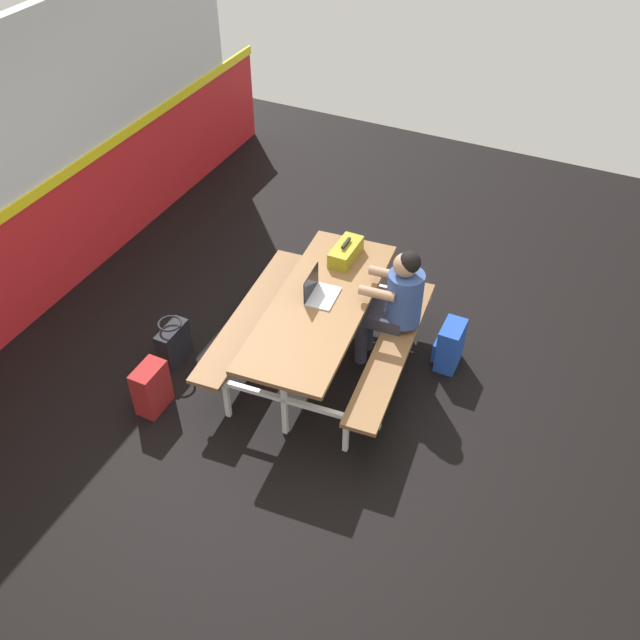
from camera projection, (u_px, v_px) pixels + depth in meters
The scene contains 9 objects.
ground_plane at pixel (303, 392), 5.94m from camera, with size 10.00×10.00×0.02m, color black.
accent_backdrop at pixel (13, 192), 6.00m from camera, with size 8.00×0.14×2.60m.
picnic_table_main at pixel (320, 318), 5.78m from camera, with size 2.00×1.70×0.74m.
student_nearer at pixel (395, 300), 5.75m from camera, with size 0.38×0.53×1.21m.
laptop_silver at pixel (319, 292), 5.70m from camera, with size 0.34×0.25×0.22m.
toolbox_grey at pixel (346, 252), 6.08m from camera, with size 0.40×0.18×0.18m.
backpack_dark at pixel (450, 346), 6.05m from camera, with size 0.30×0.22×0.44m.
tote_bag_bright at pixel (173, 343), 6.11m from camera, with size 0.34×0.21×0.43m.
satchel_spare at pixel (151, 388), 5.67m from camera, with size 0.30×0.22×0.44m.
Camera 1 is at (-3.59, -1.86, 4.39)m, focal length 38.96 mm.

